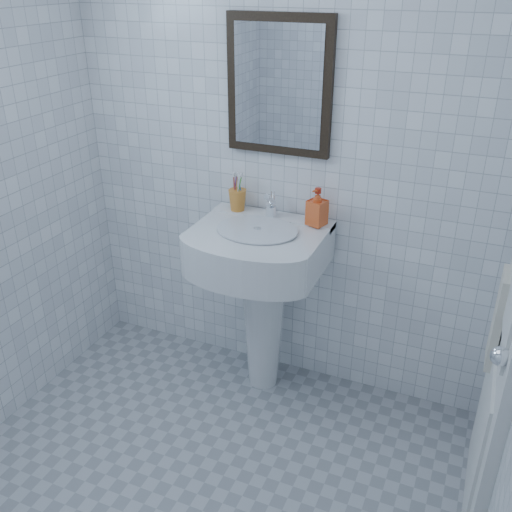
% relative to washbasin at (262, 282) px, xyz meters
% --- Properties ---
extents(wall_back, '(2.20, 0.02, 2.50)m').
position_rel_washbasin_xyz_m(wall_back, '(0.03, 0.21, 0.61)').
color(wall_back, white).
rests_on(wall_back, ground).
extents(washbasin, '(0.62, 0.45, 0.95)m').
position_rel_washbasin_xyz_m(washbasin, '(0.00, 0.00, 0.00)').
color(washbasin, white).
rests_on(washbasin, ground).
extents(faucet, '(0.06, 0.12, 0.14)m').
position_rel_washbasin_xyz_m(faucet, '(0.00, 0.11, 0.36)').
color(faucet, white).
rests_on(faucet, washbasin).
extents(toothbrush_cup, '(0.11, 0.11, 0.11)m').
position_rel_washbasin_xyz_m(toothbrush_cup, '(-0.19, 0.13, 0.36)').
color(toothbrush_cup, orange).
rests_on(toothbrush_cup, washbasin).
extents(soap_dispenser, '(0.10, 0.10, 0.18)m').
position_rel_washbasin_xyz_m(soap_dispenser, '(0.23, 0.11, 0.39)').
color(soap_dispenser, '#DB4B15').
rests_on(soap_dispenser, washbasin).
extents(wall_mirror, '(0.50, 0.04, 0.62)m').
position_rel_washbasin_xyz_m(wall_mirror, '(0.00, 0.19, 0.91)').
color(wall_mirror, black).
rests_on(wall_mirror, wall_back).
extents(hand_towel, '(0.03, 0.16, 0.38)m').
position_rel_washbasin_xyz_m(hand_towel, '(1.07, -0.30, 0.23)').
color(hand_towel, silver).
rests_on(hand_towel, towel_ring).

